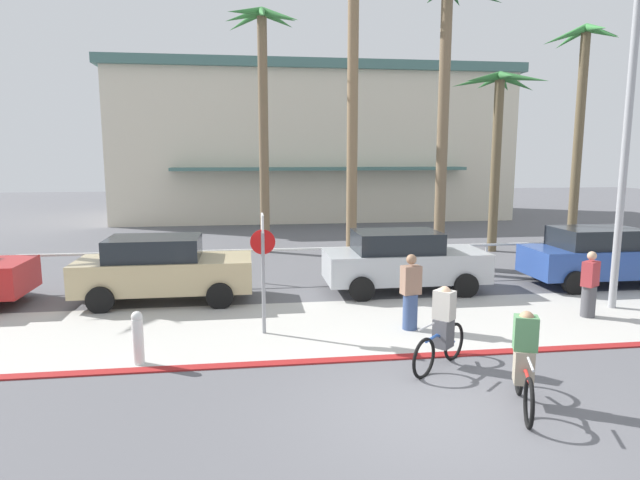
# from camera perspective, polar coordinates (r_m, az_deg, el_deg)

# --- Properties ---
(ground_plane) EXTENTS (80.00, 80.00, 0.00)m
(ground_plane) POSITION_cam_1_polar(r_m,az_deg,el_deg) (17.86, 1.26, -3.21)
(ground_plane) COLOR #5B5B60
(sidewalk_strip) EXTENTS (44.00, 4.00, 0.02)m
(sidewalk_strip) POSITION_cam_1_polar(r_m,az_deg,el_deg) (12.35, 5.55, -8.81)
(sidewalk_strip) COLOR beige
(sidewalk_strip) RESTS_ON ground
(curb_paint) EXTENTS (44.00, 0.24, 0.03)m
(curb_paint) POSITION_cam_1_polar(r_m,az_deg,el_deg) (10.53, 8.11, -12.05)
(curb_paint) COLOR maroon
(curb_paint) RESTS_ON ground
(building_backdrop) EXTENTS (22.91, 10.24, 8.71)m
(building_backdrop) POSITION_cam_1_polar(r_m,az_deg,el_deg) (33.89, -1.01, 10.03)
(building_backdrop) COLOR beige
(building_backdrop) RESTS_ON ground
(rail_fence) EXTENTS (27.75, 0.08, 1.04)m
(rail_fence) POSITION_cam_1_polar(r_m,az_deg,el_deg) (16.24, 2.11, -1.42)
(rail_fence) COLOR white
(rail_fence) RESTS_ON ground
(stop_sign_bike_lane) EXTENTS (0.52, 0.56, 2.56)m
(stop_sign_bike_lane) POSITION_cam_1_polar(r_m,az_deg,el_deg) (11.36, -6.00, -1.71)
(stop_sign_bike_lane) COLOR gray
(stop_sign_bike_lane) RESTS_ON ground
(bollard_1) EXTENTS (0.20, 0.20, 1.00)m
(bollard_1) POSITION_cam_1_polar(r_m,az_deg,el_deg) (10.47, -18.54, -9.65)
(bollard_1) COLOR white
(bollard_1) RESTS_ON ground
(streetlight_curb) EXTENTS (0.24, 2.54, 7.50)m
(streetlight_curb) POSITION_cam_1_polar(r_m,az_deg,el_deg) (14.74, 30.03, 9.75)
(streetlight_curb) COLOR #9EA0A5
(streetlight_curb) RESTS_ON ground
(palm_tree_1) EXTENTS (2.76, 3.30, 9.08)m
(palm_tree_1) POSITION_cam_1_polar(r_m,az_deg,el_deg) (21.20, -6.03, 17.02)
(palm_tree_1) COLOR #756047
(palm_tree_1) RESTS_ON ground
(palm_tree_2) EXTENTS (2.75, 3.24, 10.14)m
(palm_tree_2) POSITION_cam_1_polar(r_m,az_deg,el_deg) (18.77, 3.61, 19.95)
(palm_tree_2) COLOR #846B4C
(palm_tree_2) RESTS_ON ground
(palm_tree_3) EXTENTS (3.61, 3.11, 9.16)m
(palm_tree_3) POSITION_cam_1_polar(r_m,az_deg,el_deg) (18.61, 13.03, 17.69)
(palm_tree_3) COLOR #756047
(palm_tree_3) RESTS_ON ground
(palm_tree_4) EXTENTS (3.15, 3.29, 6.84)m
(palm_tree_4) POSITION_cam_1_polar(r_m,az_deg,el_deg) (22.08, 18.15, 12.21)
(palm_tree_4) COLOR brown
(palm_tree_4) RESTS_ON ground
(palm_tree_5) EXTENTS (2.91, 3.50, 8.73)m
(palm_tree_5) POSITION_cam_1_polar(r_m,az_deg,el_deg) (24.33, 25.74, 14.21)
(palm_tree_5) COLOR brown
(palm_tree_5) RESTS_ON ground
(car_tan_1) EXTENTS (4.40, 2.02, 1.69)m
(car_tan_1) POSITION_cam_1_polar(r_m,az_deg,el_deg) (14.57, -16.14, -2.87)
(car_tan_1) COLOR tan
(car_tan_1) RESTS_ON ground
(car_silver_2) EXTENTS (4.40, 2.02, 1.69)m
(car_silver_2) POSITION_cam_1_polar(r_m,az_deg,el_deg) (15.19, 8.67, -2.14)
(car_silver_2) COLOR #B2B7BC
(car_silver_2) RESTS_ON ground
(car_blue_3) EXTENTS (4.40, 2.02, 1.69)m
(car_blue_3) POSITION_cam_1_polar(r_m,az_deg,el_deg) (17.67, 27.37, -1.48)
(car_blue_3) COLOR #284793
(car_blue_3) RESTS_ON ground
(cyclist_red_0) EXTENTS (0.71, 1.72, 1.50)m
(cyclist_red_0) POSITION_cam_1_polar(r_m,az_deg,el_deg) (8.91, 20.63, -11.86)
(cyclist_red_0) COLOR black
(cyclist_red_0) RESTS_ON ground
(cyclist_blue_1) EXTENTS (1.40, 1.25, 1.50)m
(cyclist_blue_1) POSITION_cam_1_polar(r_m,az_deg,el_deg) (10.06, 12.68, -9.09)
(cyclist_blue_1) COLOR black
(cyclist_blue_1) RESTS_ON ground
(pedestrian_0) EXTENTS (0.44, 0.38, 1.67)m
(pedestrian_0) POSITION_cam_1_polar(r_m,az_deg,el_deg) (11.92, 9.47, -5.75)
(pedestrian_0) COLOR #384C7A
(pedestrian_0) RESTS_ON ground
(pedestrian_1) EXTENTS (0.48, 0.44, 1.57)m
(pedestrian_1) POSITION_cam_1_polar(r_m,az_deg,el_deg) (14.12, 26.40, -4.48)
(pedestrian_1) COLOR #4C4C51
(pedestrian_1) RESTS_ON ground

